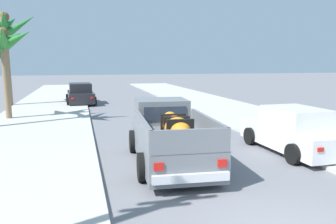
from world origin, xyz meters
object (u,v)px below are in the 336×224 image
car_left_near (294,131)px  palm_tree_left_fore (0,44)px  car_left_mid (80,94)px  palm_tree_right_mid (4,30)px  pickup_truck (169,136)px

car_left_near → palm_tree_left_fore: (-10.91, 9.19, 3.29)m
car_left_mid → palm_tree_left_fore: size_ratio=0.88×
palm_tree_right_mid → palm_tree_left_fore: bearing=-81.7°
pickup_truck → palm_tree_left_fore: bearing=124.8°
pickup_truck → palm_tree_left_fore: (-6.46, 9.28, 3.19)m
pickup_truck → car_left_near: 4.45m
pickup_truck → car_left_mid: bearing=99.3°
car_left_mid → car_left_near: bearing=-65.9°
pickup_truck → palm_tree_left_fore: size_ratio=1.08×
pickup_truck → palm_tree_left_fore: palm_tree_left_fore is taller
car_left_mid → palm_tree_right_mid: 6.53m
car_left_near → palm_tree_right_mid: 19.73m
car_left_mid → palm_tree_right_mid: size_ratio=0.67×
car_left_near → pickup_truck: bearing=-178.8°
pickup_truck → car_left_near: (4.45, 0.09, -0.10)m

